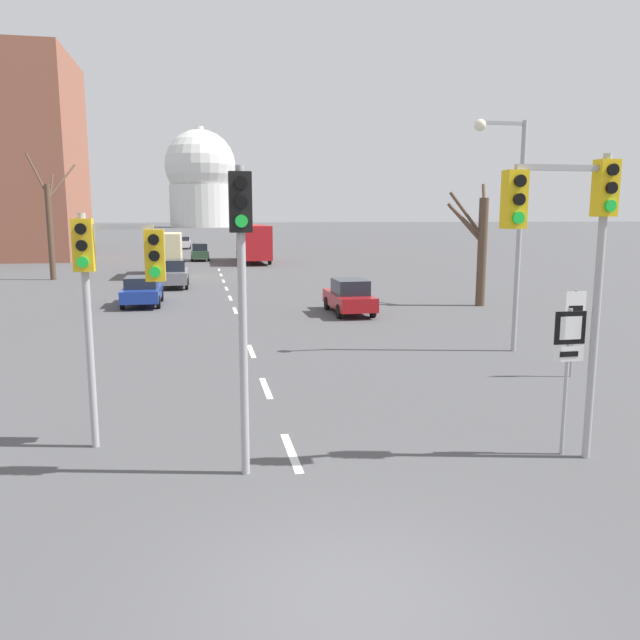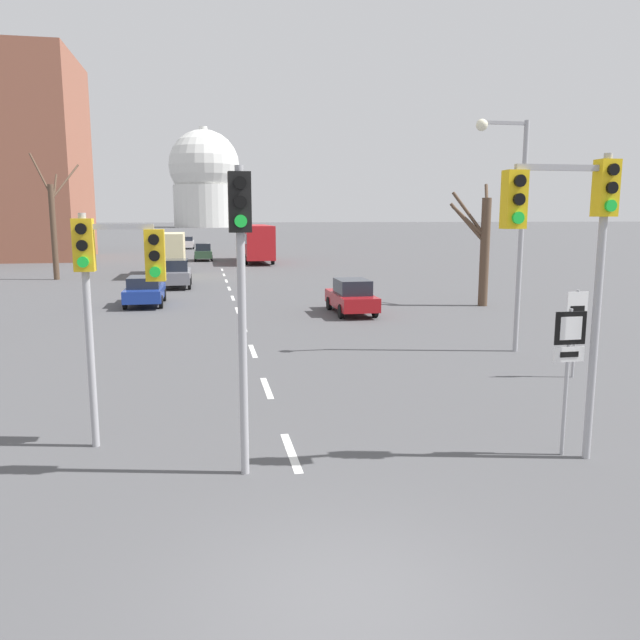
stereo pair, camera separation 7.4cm
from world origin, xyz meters
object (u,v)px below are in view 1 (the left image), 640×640
Objects in this scene: traffic_signal_centre_tall at (242,264)px; sedan_far_left at (184,243)px; sedan_near_left at (173,273)px; city_bus at (253,240)px; route_sign_post at (568,356)px; sedan_mid_centre at (142,290)px; speed_limit_sign at (575,318)px; sedan_near_right at (349,296)px; traffic_signal_near_right at (573,232)px; street_lamp_right at (511,212)px; sedan_far_right at (200,252)px; delivery_truck at (166,253)px; traffic_signal_near_left at (111,273)px.

traffic_signal_centre_tall reaches higher than sedan_far_left.
traffic_signal_centre_tall is 29.31m from sedan_near_left.
city_bus is (6.95, -25.71, 1.23)m from sedan_far_left.
route_sign_post reaches higher than sedan_mid_centre.
sedan_near_left is at bearing 115.40° from speed_limit_sign.
sedan_mid_centre is at bearing 127.55° from speed_limit_sign.
sedan_far_left is at bearing 98.30° from sedan_near_right.
traffic_signal_near_right is at bearing -4.73° from traffic_signal_centre_tall.
street_lamp_right reaches higher than sedan_near_left.
route_sign_post is at bearing -66.76° from sedan_mid_centre.
traffic_signal_near_right is 0.74× the size of street_lamp_right.
sedan_far_right is 0.56× the size of delivery_truck.
route_sign_post reaches higher than speed_limit_sign.
delivery_truck is (-2.50, -15.35, 0.86)m from sedan_far_right.
sedan_near_left is at bearing 80.92° from sedan_mid_centre.
traffic_signal_near_left is at bearing -89.80° from sedan_far_left.
city_bus is at bearing 91.40° from traffic_signal_near_right.
speed_limit_sign reaches higher than sedan_far_left.
speed_limit_sign is 34.27m from delivery_truck.
speed_limit_sign is 0.22× the size of city_bus.
sedan_near_left is 0.61× the size of delivery_truck.
sedan_near_right is at bearing -25.65° from sedan_mid_centre.
sedan_far_right is 5.84m from city_bus.
sedan_far_left is (-0.26, 73.20, -2.52)m from traffic_signal_near_left.
route_sign_post reaches higher than sedan_far_right.
speed_limit_sign is 20.94m from sedan_mid_centre.
traffic_signal_near_right is 1.98× the size of route_sign_post.
traffic_signal_near_left reaches higher than sedan_far_right.
speed_limit_sign is 71.17m from sedan_far_left.
street_lamp_right is 1.01× the size of delivery_truck.
traffic_signal_near_right is 8.27m from traffic_signal_near_left.
city_bus is 1.50× the size of delivery_truck.
traffic_signal_near_left is 12.08m from speed_limit_sign.
city_bus is at bearing -74.88° from sedan_far_left.
traffic_signal_near_left is at bearing -165.37° from speed_limit_sign.
sedan_far_left reaches higher than sedan_mid_centre.
sedan_near_left reaches higher than sedan_near_right.
city_bus reaches higher than delivery_truck.
speed_limit_sign is (9.28, 4.83, -1.97)m from traffic_signal_centre_tall.
traffic_signal_near_left is at bearing -150.50° from street_lamp_right.
sedan_near_right is (8.22, 15.09, -2.55)m from traffic_signal_near_left.
sedan_far_left is (-0.30, 45.91, -0.05)m from sedan_near_left.
city_bus is at bearing 81.98° from traffic_signal_near_left.
sedan_far_left is 0.57× the size of delivery_truck.
traffic_signal_centre_tall is at bearing -85.26° from delivery_truck.
traffic_signal_near_left is (-7.91, 2.28, -0.78)m from traffic_signal_near_right.
traffic_signal_near_left is 50.43m from sedan_far_right.
street_lamp_right is 31.16m from delivery_truck.
traffic_signal_centre_tall is at bearing -109.34° from sedan_near_right.
route_sign_post is (0.22, 0.22, -2.23)m from traffic_signal_near_right.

